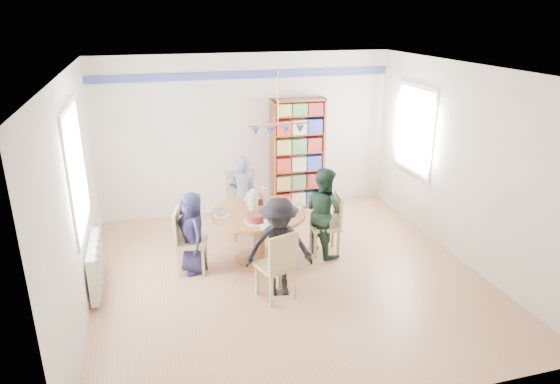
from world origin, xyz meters
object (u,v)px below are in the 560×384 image
object	(u,v)px
chair_far	(242,200)
person_right	(324,212)
chair_right	(330,221)
dining_table	(259,225)
person_left	(193,233)
radiator	(96,265)
chair_left	(186,238)
bookshelf	(298,156)
person_near	(279,247)
person_far	(243,196)
chair_near	(279,263)

from	to	relation	value
chair_far	person_right	size ratio (longest dim) A/B	0.79
chair_right	chair_far	world-z (taller)	chair_far
chair_far	dining_table	bearing A→B (deg)	-87.91
person_left	person_right	bearing A→B (deg)	75.92
radiator	chair_left	size ratio (longest dim) A/B	1.13
chair_far	person_right	world-z (taller)	person_right
person_left	bookshelf	distance (m)	2.80
person_right	person_near	xyz separation A→B (m)	(-0.91, -0.90, -0.01)
person_left	person_far	bearing A→B (deg)	122.83
person_right	person_near	bearing A→B (deg)	114.77
person_far	chair_far	bearing A→B (deg)	-58.07
chair_left	person_right	size ratio (longest dim) A/B	0.68
radiator	dining_table	size ratio (longest dim) A/B	0.77
chair_left	chair_near	distance (m)	1.44
dining_table	person_right	xyz separation A→B (m)	(0.95, -0.01, 0.09)
person_right	person_far	size ratio (longest dim) A/B	1.01
dining_table	person_far	xyz separation A→B (m)	(-0.03, 0.95, 0.08)
dining_table	bookshelf	size ratio (longest dim) A/B	0.67
chair_near	person_left	xyz separation A→B (m)	(-0.91, 1.00, 0.07)
person_far	person_near	bearing A→B (deg)	108.92
radiator	person_left	world-z (taller)	person_left
radiator	chair_far	distance (m)	2.44
person_near	person_right	bearing A→B (deg)	54.75
dining_table	chair_left	distance (m)	1.01
bookshelf	person_left	bearing A→B (deg)	-137.54
chair_left	person_right	distance (m)	1.97
person_far	person_near	world-z (taller)	person_far
dining_table	person_right	bearing A→B (deg)	-0.35
chair_right	bookshelf	bearing A→B (deg)	87.29
bookshelf	person_far	bearing A→B (deg)	-142.73
chair_left	person_right	world-z (taller)	person_right
chair_left	chair_near	world-z (taller)	chair_near
person_right	dining_table	bearing A→B (deg)	69.77
dining_table	chair_near	xyz separation A→B (m)	(-0.01, -1.05, -0.06)
chair_far	bookshelf	xyz separation A→B (m)	(1.16, 0.84, 0.40)
chair_near	chair_left	bearing A→B (deg)	134.23
chair_near	radiator	bearing A→B (deg)	158.68
person_left	person_right	xyz separation A→B (m)	(1.87, 0.04, 0.08)
chair_near	person_far	bearing A→B (deg)	90.56
dining_table	chair_far	size ratio (longest dim) A/B	1.27
person_left	bookshelf	xyz separation A→B (m)	(2.04, 1.87, 0.39)
radiator	bookshelf	xyz separation A→B (m)	(3.27, 2.04, 0.61)
chair_right	chair_far	distance (m)	1.48
radiator	chair_left	distance (m)	1.16
chair_far	person_far	size ratio (longest dim) A/B	0.80
chair_far	bookshelf	size ratio (longest dim) A/B	0.53
person_near	dining_table	bearing A→B (deg)	102.65
chair_far	person_far	bearing A→B (deg)	-74.94
chair_right	chair_near	xyz separation A→B (m)	(-1.05, -1.02, -0.01)
radiator	bookshelf	world-z (taller)	bookshelf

